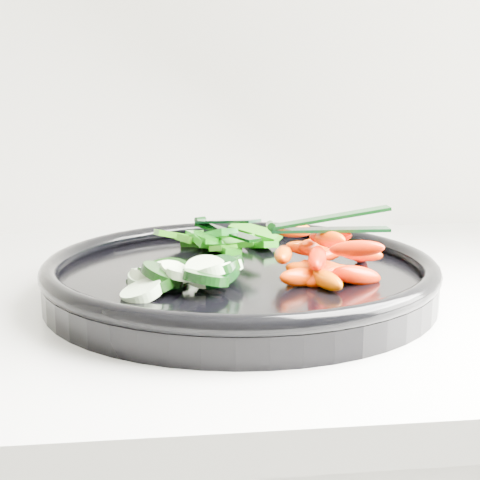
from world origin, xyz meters
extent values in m
cube|color=silver|center=(0.00, 1.70, 0.92)|extent=(2.02, 0.62, 0.03)
cylinder|color=black|center=(0.16, 1.66, 0.94)|extent=(0.48, 0.48, 0.02)
torus|color=black|center=(0.16, 1.66, 0.96)|extent=(0.49, 0.49, 0.02)
cylinder|color=black|center=(0.08, 1.60, 0.96)|extent=(0.05, 0.05, 0.03)
cylinder|color=beige|center=(0.07, 1.58, 0.96)|extent=(0.05, 0.05, 0.02)
cylinder|color=black|center=(0.09, 1.63, 0.96)|extent=(0.06, 0.06, 0.03)
cylinder|color=beige|center=(0.08, 1.62, 0.96)|extent=(0.05, 0.05, 0.03)
cylinder|color=black|center=(0.09, 1.64, 0.96)|extent=(0.06, 0.06, 0.03)
cylinder|color=beige|center=(0.10, 1.63, 0.96)|extent=(0.04, 0.04, 0.02)
cylinder|color=black|center=(0.10, 1.65, 0.96)|extent=(0.05, 0.05, 0.02)
cylinder|color=beige|center=(0.11, 1.64, 0.96)|extent=(0.04, 0.04, 0.02)
cylinder|color=black|center=(0.09, 1.62, 0.96)|extent=(0.06, 0.06, 0.02)
cylinder|color=beige|center=(0.08, 1.62, 0.96)|extent=(0.04, 0.04, 0.02)
cylinder|color=black|center=(0.08, 1.64, 0.96)|extent=(0.06, 0.06, 0.03)
cylinder|color=#CDEDBD|center=(0.08, 1.64, 0.96)|extent=(0.03, 0.03, 0.02)
cylinder|color=black|center=(0.14, 1.61, 0.97)|extent=(0.06, 0.06, 0.03)
cylinder|color=beige|center=(0.13, 1.60, 0.97)|extent=(0.05, 0.05, 0.03)
cylinder|color=black|center=(0.09, 1.60, 0.97)|extent=(0.05, 0.05, 0.03)
cylinder|color=beige|center=(0.10, 1.61, 0.97)|extent=(0.04, 0.04, 0.02)
cylinder|color=black|center=(0.14, 1.60, 0.97)|extent=(0.05, 0.05, 0.03)
cylinder|color=beige|center=(0.13, 1.60, 0.97)|extent=(0.05, 0.05, 0.03)
cylinder|color=black|center=(0.15, 1.63, 0.97)|extent=(0.05, 0.05, 0.02)
cylinder|color=#D6F1C0|center=(0.15, 1.61, 0.97)|extent=(0.04, 0.04, 0.02)
cylinder|color=black|center=(0.13, 1.59, 0.97)|extent=(0.06, 0.06, 0.02)
cylinder|color=beige|center=(0.11, 1.59, 0.97)|extent=(0.04, 0.04, 0.01)
ellipsoid|color=#FD5C00|center=(0.24, 1.60, 0.96)|extent=(0.05, 0.03, 0.03)
ellipsoid|color=#ED4B00|center=(0.22, 1.62, 0.96)|extent=(0.05, 0.03, 0.02)
ellipsoid|color=#ED5A00|center=(0.23, 1.59, 0.96)|extent=(0.03, 0.05, 0.02)
ellipsoid|color=#FF1600|center=(0.24, 1.66, 0.96)|extent=(0.03, 0.05, 0.03)
ellipsoid|color=#F93100|center=(0.26, 1.60, 0.96)|extent=(0.06, 0.03, 0.03)
ellipsoid|color=#EE2D00|center=(0.22, 1.64, 0.96)|extent=(0.02, 0.04, 0.02)
ellipsoid|color=#DC3100|center=(0.21, 1.60, 0.96)|extent=(0.05, 0.04, 0.02)
ellipsoid|color=#FF5F00|center=(0.24, 1.62, 0.96)|extent=(0.05, 0.05, 0.03)
ellipsoid|color=#EC1900|center=(0.29, 1.68, 0.96)|extent=(0.04, 0.05, 0.02)
ellipsoid|color=red|center=(0.26, 1.68, 0.96)|extent=(0.04, 0.03, 0.02)
ellipsoid|color=#DC5600|center=(0.20, 1.63, 0.98)|extent=(0.03, 0.06, 0.02)
ellipsoid|color=#FA4200|center=(0.27, 1.65, 0.98)|extent=(0.05, 0.03, 0.02)
ellipsoid|color=#FF4F00|center=(0.23, 1.66, 0.98)|extent=(0.05, 0.04, 0.03)
ellipsoid|color=#EC0D00|center=(0.23, 1.61, 0.98)|extent=(0.03, 0.06, 0.02)
ellipsoid|color=#FD5100|center=(0.23, 1.65, 0.98)|extent=(0.04, 0.02, 0.02)
ellipsoid|color=#FF0F00|center=(0.27, 1.62, 0.98)|extent=(0.05, 0.01, 0.02)
ellipsoid|color=#FF6000|center=(0.24, 1.63, 0.99)|extent=(0.03, 0.05, 0.02)
ellipsoid|color=#FF4100|center=(0.22, 1.67, 0.99)|extent=(0.05, 0.02, 0.02)
ellipsoid|color=#E43A00|center=(0.25, 1.64, 0.99)|extent=(0.04, 0.03, 0.02)
ellipsoid|color=#F71E00|center=(0.26, 1.58, 0.99)|extent=(0.05, 0.04, 0.02)
cube|color=#256C0A|center=(0.16, 1.74, 0.96)|extent=(0.04, 0.05, 0.02)
cube|color=#0F6E0A|center=(0.15, 1.75, 0.96)|extent=(0.06, 0.04, 0.03)
cube|color=#20690A|center=(0.20, 1.75, 0.96)|extent=(0.03, 0.05, 0.02)
cube|color=#0F6509|center=(0.16, 1.73, 0.96)|extent=(0.02, 0.05, 0.01)
cube|color=#216F0A|center=(0.16, 1.76, 0.96)|extent=(0.07, 0.04, 0.02)
cube|color=#09610F|center=(0.13, 1.79, 0.96)|extent=(0.03, 0.06, 0.01)
cube|color=#206109|center=(0.13, 1.78, 0.96)|extent=(0.06, 0.06, 0.03)
cube|color=#0A6A0E|center=(0.15, 1.76, 0.97)|extent=(0.05, 0.06, 0.03)
cube|color=#226609|center=(0.11, 1.77, 0.97)|extent=(0.05, 0.03, 0.02)
cube|color=#186409|center=(0.13, 1.76, 0.97)|extent=(0.03, 0.05, 0.01)
cube|color=#1B6609|center=(0.20, 1.78, 0.97)|extent=(0.06, 0.05, 0.02)
cylinder|color=black|center=(0.19, 1.63, 1.00)|extent=(0.01, 0.01, 0.01)
cube|color=black|center=(0.25, 1.63, 1.00)|extent=(0.11, 0.02, 0.00)
cube|color=black|center=(0.25, 1.63, 1.01)|extent=(0.11, 0.02, 0.02)
cylinder|color=black|center=(0.13, 1.80, 0.98)|extent=(0.01, 0.01, 0.01)
cube|color=black|center=(0.16, 1.75, 0.97)|extent=(0.06, 0.10, 0.00)
cube|color=black|center=(0.16, 1.75, 0.99)|extent=(0.06, 0.10, 0.02)
camera|label=1|loc=(0.09, 1.04, 1.12)|focal=50.00mm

